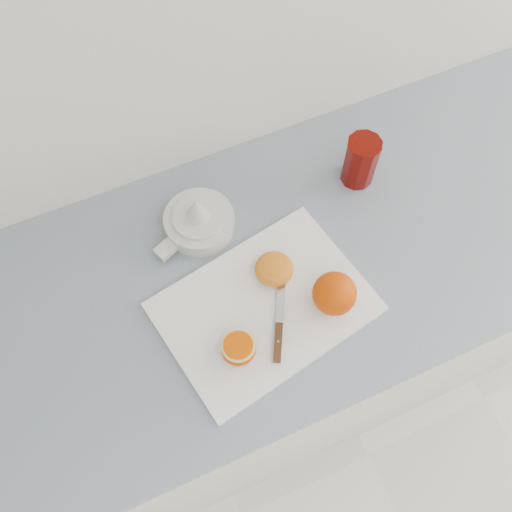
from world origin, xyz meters
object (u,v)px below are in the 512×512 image
(half_orange, at_px, (238,348))
(citrus_juicer, at_px, (198,220))
(red_tumbler, at_px, (360,162))
(counter, at_px, (294,322))
(cutting_board, at_px, (265,307))

(half_orange, relative_size, citrus_juicer, 0.35)
(half_orange, height_order, red_tumbler, red_tumbler)
(red_tumbler, bearing_deg, citrus_juicer, 176.27)
(red_tumbler, bearing_deg, counter, -147.60)
(cutting_board, relative_size, red_tumbler, 3.27)
(counter, relative_size, half_orange, 39.10)
(half_orange, distance_m, red_tumbler, 0.47)
(counter, bearing_deg, cutting_board, -147.29)
(counter, relative_size, citrus_juicer, 13.83)
(half_orange, distance_m, citrus_juicer, 0.29)
(counter, height_order, red_tumbler, red_tumbler)
(citrus_juicer, height_order, red_tumbler, red_tumbler)
(cutting_board, relative_size, citrus_juicer, 2.13)
(red_tumbler, bearing_deg, cutting_board, -147.46)
(cutting_board, distance_m, red_tumbler, 0.37)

